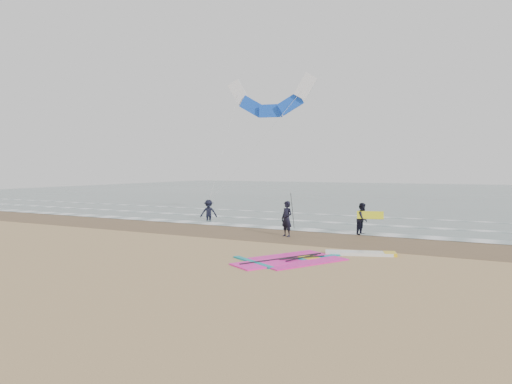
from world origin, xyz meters
The scene contains 11 objects.
ground centered at (0.00, 0.00, 0.00)m, with size 120.00×120.00×0.00m, color tan.
sea_water centered at (0.00, 48.00, 0.01)m, with size 120.00×80.00×0.02m, color #47605E.
wet_sand_band centered at (0.00, 6.00, 0.00)m, with size 120.00×5.00×0.01m, color brown.
foam_waterline centered at (0.00, 10.44, 0.03)m, with size 120.00×9.15×0.02m.
windsurf_rig centered at (2.72, 0.97, 0.04)m, with size 5.54×5.25×0.13m.
person_standing centered at (-0.32, 5.59, 0.88)m, with size 0.64×0.42×1.76m, color black.
person_walking centered at (2.87, 7.92, 0.81)m, with size 0.78×0.61×1.61m, color black.
person_wading centered at (-7.58, 9.80, 0.84)m, with size 1.08×0.62×1.68m, color black.
held_pole centered at (-0.02, 5.59, 1.29)m, with size 0.17×0.86×1.82m.
carried_kiteboard centered at (3.27, 7.82, 1.02)m, with size 1.30×0.51×0.39m.
surf_kite centered at (-4.39, 12.41, 7.84)m, with size 6.40×2.86×8.34m.
Camera 1 is at (8.39, -15.04, 3.39)m, focal length 32.00 mm.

